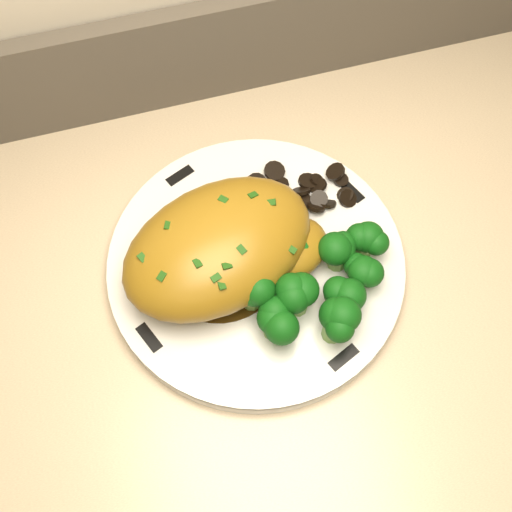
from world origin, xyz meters
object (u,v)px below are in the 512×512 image
object	(u,v)px
plate	(256,265)
counter	(280,437)
chicken_breast	(226,247)
broccoli_florets	(314,279)

from	to	relation	value
plate	counter	bearing A→B (deg)	-80.16
plate	chicken_breast	world-z (taller)	chicken_breast
counter	plate	size ratio (longest dim) A/B	7.25
counter	chicken_breast	world-z (taller)	counter
plate	broccoli_florets	xyz separation A→B (m)	(0.04, -0.04, 0.03)
counter	plate	distance (m)	0.46
plate	broccoli_florets	world-z (taller)	broccoli_florets
chicken_breast	plate	bearing A→B (deg)	-24.91
plate	chicken_breast	size ratio (longest dim) A/B	1.31
counter	chicken_breast	size ratio (longest dim) A/B	9.53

